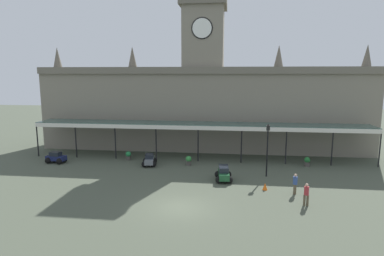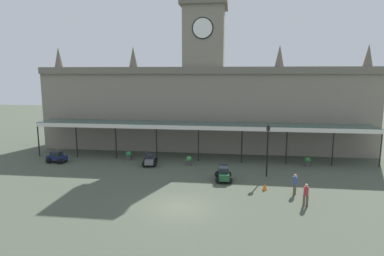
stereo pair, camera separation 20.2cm
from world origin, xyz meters
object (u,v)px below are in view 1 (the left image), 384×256
at_px(pedestrian_beside_cars, 295,183).
at_px(planter_forecourt_centre, 189,160).
at_px(car_grey_sedan, 149,161).
at_px(traffic_cone, 265,186).
at_px(car_navy_sedan, 56,158).
at_px(car_green_estate, 224,174).
at_px(pedestrian_near_entrance, 306,194).
at_px(planter_near_kerb, 307,161).
at_px(victorian_lamppost, 267,144).
at_px(planter_by_canopy, 128,156).

height_order(pedestrian_beside_cars, planter_forecourt_centre, pedestrian_beside_cars).
bearing_deg(car_grey_sedan, traffic_cone, -28.06).
distance_m(car_navy_sedan, traffic_cone, 22.12).
bearing_deg(pedestrian_beside_cars, planter_forecourt_centre, 142.24).
height_order(car_grey_sedan, car_green_estate, car_green_estate).
relative_size(car_green_estate, car_navy_sedan, 1.09).
bearing_deg(pedestrian_beside_cars, pedestrian_near_entrance, -80.73).
relative_size(traffic_cone, planter_near_kerb, 0.60).
relative_size(car_green_estate, pedestrian_near_entrance, 1.39).
distance_m(car_green_estate, victorian_lamppost, 4.92).
relative_size(car_grey_sedan, car_navy_sedan, 1.01).
distance_m(pedestrian_near_entrance, planter_near_kerb, 10.86).
height_order(pedestrian_beside_cars, planter_by_canopy, pedestrian_beside_cars).
bearing_deg(planter_near_kerb, traffic_cone, -123.23).
bearing_deg(pedestrian_near_entrance, planter_by_canopy, 147.10).
relative_size(traffic_cone, planter_forecourt_centre, 0.60).
bearing_deg(pedestrian_near_entrance, planter_forecourt_centre, 135.72).
xyz_separation_m(car_grey_sedan, planter_by_canopy, (-2.86, 1.86, -0.01)).
bearing_deg(planter_near_kerb, car_green_estate, -146.40).
bearing_deg(traffic_cone, planter_by_canopy, 150.89).
bearing_deg(pedestrian_beside_cars, traffic_cone, 162.49).
bearing_deg(pedestrian_near_entrance, car_navy_sedan, 160.00).
distance_m(car_green_estate, planter_near_kerb, 10.12).
height_order(pedestrian_near_entrance, pedestrian_beside_cars, same).
bearing_deg(pedestrian_near_entrance, pedestrian_beside_cars, 99.27).
distance_m(victorian_lamppost, planter_near_kerb, 6.55).
relative_size(car_green_estate, planter_forecourt_centre, 2.42).
bearing_deg(planter_near_kerb, planter_by_canopy, 179.42).
xyz_separation_m(car_navy_sedan, pedestrian_beside_cars, (23.59, -6.47, 0.41)).
bearing_deg(traffic_cone, planter_forecourt_centre, 137.47).
xyz_separation_m(car_grey_sedan, planter_forecourt_centre, (4.01, 0.62, -0.01)).
xyz_separation_m(car_grey_sedan, traffic_cone, (11.19, -5.97, -0.21)).
bearing_deg(planter_near_kerb, car_grey_sedan, -174.14).
relative_size(traffic_cone, planter_by_canopy, 0.60).
xyz_separation_m(car_navy_sedan, pedestrian_near_entrance, (23.96, -8.72, 0.41)).
xyz_separation_m(car_green_estate, pedestrian_near_entrance, (6.04, -4.98, 0.34)).
relative_size(pedestrian_near_entrance, traffic_cone, 2.90).
relative_size(car_green_estate, planter_by_canopy, 2.42).
relative_size(car_grey_sedan, pedestrian_near_entrance, 1.30).
distance_m(pedestrian_beside_cars, planter_near_kerb, 8.79).
distance_m(traffic_cone, planter_near_kerb, 9.12).
relative_size(car_green_estate, traffic_cone, 4.03).
relative_size(car_navy_sedan, planter_near_kerb, 2.22).
bearing_deg(car_navy_sedan, planter_forecourt_centre, 3.31).
bearing_deg(pedestrian_near_entrance, victorian_lamppost, 107.82).
bearing_deg(victorian_lamppost, car_navy_sedan, 174.45).
relative_size(pedestrian_near_entrance, planter_near_kerb, 1.74).
height_order(victorian_lamppost, planter_forecourt_centre, victorian_lamppost).
height_order(traffic_cone, planter_forecourt_centre, planter_forecourt_centre).
bearing_deg(car_navy_sedan, planter_by_canopy, 15.71).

